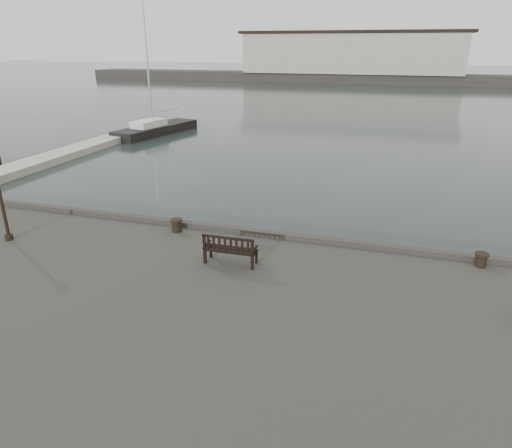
{
  "coord_description": "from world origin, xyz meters",
  "views": [
    {
      "loc": [
        3.16,
        -14.16,
        7.72
      ],
      "look_at": [
        -1.02,
        -0.5,
        2.1
      ],
      "focal_mm": 32.0,
      "sensor_mm": 36.0,
      "label": 1
    }
  ],
  "objects_px": {
    "bench": "(230,255)",
    "yacht_d": "(156,131)",
    "bollard_right": "(481,260)",
    "bollard_left": "(177,225)"
  },
  "relations": [
    {
      "from": "bollard_left",
      "to": "yacht_d",
      "type": "xyz_separation_m",
      "value": [
        -14.28,
        24.54,
        -1.55
      ]
    },
    {
      "from": "bench",
      "to": "bollard_right",
      "type": "height_order",
      "value": "bench"
    },
    {
      "from": "bench",
      "to": "yacht_d",
      "type": "distance_m",
      "value": 31.42
    },
    {
      "from": "bollard_right",
      "to": "yacht_d",
      "type": "distance_m",
      "value": 34.36
    },
    {
      "from": "bollard_left",
      "to": "yacht_d",
      "type": "relative_size",
      "value": 0.04
    },
    {
      "from": "bollard_right",
      "to": "yacht_d",
      "type": "bearing_deg",
      "value": 134.76
    },
    {
      "from": "bollard_right",
      "to": "yacht_d",
      "type": "xyz_separation_m",
      "value": [
        -24.17,
        24.37,
        -1.54
      ]
    },
    {
      "from": "bench",
      "to": "bollard_left",
      "type": "xyz_separation_m",
      "value": [
        -2.7,
        1.84,
        -0.07
      ]
    },
    {
      "from": "bollard_left",
      "to": "bollard_right",
      "type": "distance_m",
      "value": 9.9
    },
    {
      "from": "yacht_d",
      "to": "bollard_left",
      "type": "bearing_deg",
      "value": -47.81
    }
  ]
}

